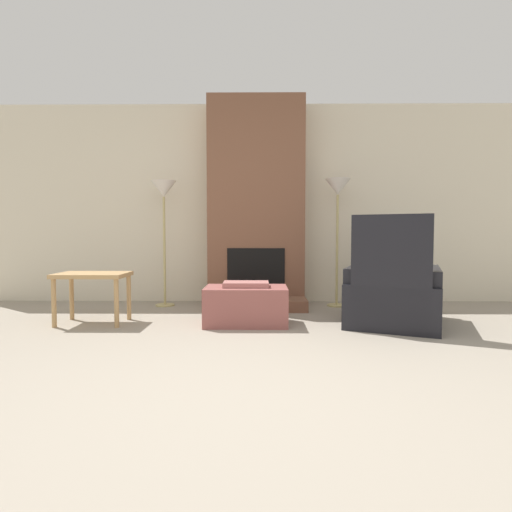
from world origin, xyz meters
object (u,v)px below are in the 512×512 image
at_px(armchair, 393,295).
at_px(floor_lamp_right, 338,196).
at_px(ottoman, 246,305).
at_px(floor_lamp_left, 164,198).
at_px(side_table, 93,281).

height_order(armchair, floor_lamp_right, floor_lamp_right).
bearing_deg(floor_lamp_right, ottoman, -136.79).
bearing_deg(floor_lamp_right, floor_lamp_left, 180.00).
bearing_deg(ottoman, armchair, -0.38).
distance_m(ottoman, armchair, 1.45).
relative_size(floor_lamp_left, floor_lamp_right, 0.99).
bearing_deg(side_table, floor_lamp_left, 64.40).
bearing_deg(armchair, ottoman, 21.19).
bearing_deg(side_table, floor_lamp_right, 20.91).
relative_size(ottoman, side_table, 1.19).
bearing_deg(side_table, ottoman, -0.93).
relative_size(ottoman, floor_lamp_left, 0.52).
distance_m(armchair, side_table, 2.98).
height_order(floor_lamp_left, floor_lamp_right, floor_lamp_right).
height_order(side_table, floor_lamp_left, floor_lamp_left).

